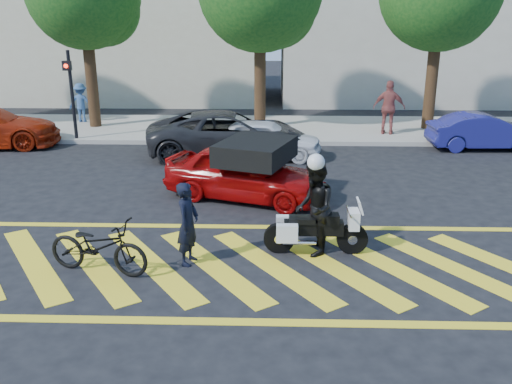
{
  "coord_description": "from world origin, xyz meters",
  "views": [
    {
      "loc": [
        0.47,
        -8.96,
        4.39
      ],
      "look_at": [
        0.17,
        1.13,
        1.05
      ],
      "focal_mm": 38.0,
      "sensor_mm": 36.0,
      "label": 1
    }
  ],
  "objects_px": {
    "bicycle": "(98,246)",
    "officer_moto": "(314,208)",
    "red_convertible": "(245,172)",
    "parked_mid_left": "(229,134)",
    "police_motorcycle": "(314,230)",
    "parked_right": "(484,132)",
    "parked_mid_right": "(264,139)",
    "officer_bike": "(188,224)"
  },
  "relations": [
    {
      "from": "bicycle",
      "to": "officer_moto",
      "type": "relative_size",
      "value": 1.04
    },
    {
      "from": "red_convertible",
      "to": "parked_mid_left",
      "type": "distance_m",
      "value": 4.3
    },
    {
      "from": "police_motorcycle",
      "to": "parked_right",
      "type": "relative_size",
      "value": 0.54
    },
    {
      "from": "parked_mid_left",
      "to": "police_motorcycle",
      "type": "bearing_deg",
      "value": -169.68
    },
    {
      "from": "police_motorcycle",
      "to": "parked_mid_right",
      "type": "xyz_separation_m",
      "value": [
        -1.08,
        7.19,
        0.14
      ]
    },
    {
      "from": "officer_bike",
      "to": "parked_right",
      "type": "height_order",
      "value": "officer_bike"
    },
    {
      "from": "parked_right",
      "to": "bicycle",
      "type": "bearing_deg",
      "value": 131.32
    },
    {
      "from": "bicycle",
      "to": "parked_mid_right",
      "type": "height_order",
      "value": "parked_mid_right"
    },
    {
      "from": "bicycle",
      "to": "red_convertible",
      "type": "bearing_deg",
      "value": -16.14
    },
    {
      "from": "parked_mid_right",
      "to": "red_convertible",
      "type": "bearing_deg",
      "value": -179.95
    },
    {
      "from": "red_convertible",
      "to": "parked_mid_left",
      "type": "xyz_separation_m",
      "value": [
        -0.72,
        4.24,
        0.04
      ]
    },
    {
      "from": "parked_mid_left",
      "to": "parked_right",
      "type": "height_order",
      "value": "parked_mid_left"
    },
    {
      "from": "officer_bike",
      "to": "bicycle",
      "type": "xyz_separation_m",
      "value": [
        -1.53,
        -0.43,
        -0.28
      ]
    },
    {
      "from": "officer_moto",
      "to": "parked_mid_left",
      "type": "relative_size",
      "value": 0.35
    },
    {
      "from": "police_motorcycle",
      "to": "parked_right",
      "type": "bearing_deg",
      "value": 53.63
    },
    {
      "from": "bicycle",
      "to": "officer_moto",
      "type": "distance_m",
      "value": 3.98
    },
    {
      "from": "bicycle",
      "to": "red_convertible",
      "type": "distance_m",
      "value": 4.76
    },
    {
      "from": "police_motorcycle",
      "to": "red_convertible",
      "type": "height_order",
      "value": "red_convertible"
    },
    {
      "from": "officer_bike",
      "to": "red_convertible",
      "type": "bearing_deg",
      "value": 0.65
    },
    {
      "from": "police_motorcycle",
      "to": "parked_mid_left",
      "type": "xyz_separation_m",
      "value": [
        -2.2,
        7.42,
        0.24
      ]
    },
    {
      "from": "officer_bike",
      "to": "parked_right",
      "type": "xyz_separation_m",
      "value": [
        8.66,
        9.1,
        -0.17
      ]
    },
    {
      "from": "parked_mid_right",
      "to": "police_motorcycle",
      "type": "bearing_deg",
      "value": -165.79
    },
    {
      "from": "officer_moto",
      "to": "red_convertible",
      "type": "xyz_separation_m",
      "value": [
        -1.46,
        3.18,
        -0.23
      ]
    },
    {
      "from": "officer_bike",
      "to": "police_motorcycle",
      "type": "height_order",
      "value": "officer_bike"
    },
    {
      "from": "officer_bike",
      "to": "parked_mid_left",
      "type": "xyz_separation_m",
      "value": [
        0.13,
        7.93,
        -0.06
      ]
    },
    {
      "from": "officer_bike",
      "to": "parked_mid_right",
      "type": "bearing_deg",
      "value": 4.48
    },
    {
      "from": "officer_bike",
      "to": "parked_mid_left",
      "type": "bearing_deg",
      "value": 12.76
    },
    {
      "from": "bicycle",
      "to": "police_motorcycle",
      "type": "height_order",
      "value": "bicycle"
    },
    {
      "from": "officer_bike",
      "to": "bicycle",
      "type": "height_order",
      "value": "officer_bike"
    },
    {
      "from": "officer_moto",
      "to": "officer_bike",
      "type": "bearing_deg",
      "value": -77.55
    },
    {
      "from": "parked_mid_left",
      "to": "parked_mid_right",
      "type": "height_order",
      "value": "parked_mid_left"
    },
    {
      "from": "officer_moto",
      "to": "parked_right",
      "type": "distance_m",
      "value": 10.68
    },
    {
      "from": "officer_bike",
      "to": "police_motorcycle",
      "type": "bearing_deg",
      "value": -63.93
    },
    {
      "from": "officer_moto",
      "to": "parked_mid_left",
      "type": "height_order",
      "value": "officer_moto"
    },
    {
      "from": "officer_bike",
      "to": "parked_right",
      "type": "distance_m",
      "value": 12.56
    },
    {
      "from": "officer_bike",
      "to": "parked_right",
      "type": "relative_size",
      "value": 0.42
    },
    {
      "from": "red_convertible",
      "to": "parked_mid_left",
      "type": "bearing_deg",
      "value": 29.53
    },
    {
      "from": "police_motorcycle",
      "to": "red_convertible",
      "type": "bearing_deg",
      "value": 114.86
    },
    {
      "from": "parked_mid_right",
      "to": "officer_moto",
      "type": "bearing_deg",
      "value": -165.9
    },
    {
      "from": "parked_right",
      "to": "red_convertible",
      "type": "bearing_deg",
      "value": 122.98
    },
    {
      "from": "parked_mid_left",
      "to": "bicycle",
      "type": "bearing_deg",
      "value": 162.57
    },
    {
      "from": "parked_mid_left",
      "to": "parked_right",
      "type": "relative_size",
      "value": 1.42
    }
  ]
}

